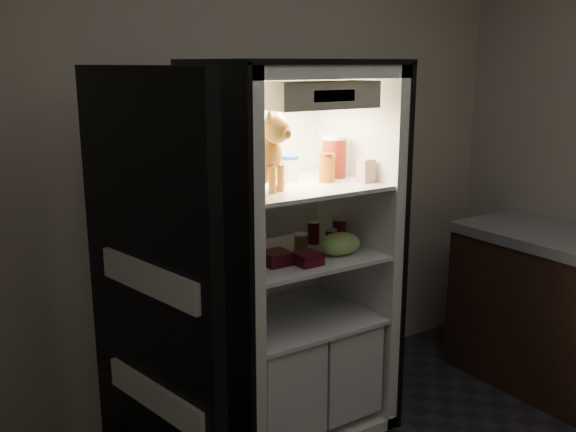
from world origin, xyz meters
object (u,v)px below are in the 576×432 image
(salsa_jar, at_px, (327,168))
(condiment_jar, at_px, (301,243))
(tabby_cat, at_px, (259,159))
(mayo_tub, at_px, (290,168))
(pepper_jar, at_px, (334,157))
(refrigerator, at_px, (288,278))
(soda_can_c, at_px, (331,240))
(berry_box_right, at_px, (308,259))
(cream_carton, at_px, (366,171))
(berry_box_left, at_px, (276,258))
(soda_can_a, at_px, (313,233))
(parmesan_shaker, at_px, (274,163))
(soda_can_b, at_px, (339,231))
(grape_bag, at_px, (340,244))

(salsa_jar, xyz_separation_m, condiment_jar, (-0.12, 0.05, -0.37))
(tabby_cat, bearing_deg, mayo_tub, 6.88)
(pepper_jar, bearing_deg, refrigerator, 174.82)
(tabby_cat, height_order, salsa_jar, tabby_cat)
(soda_can_c, height_order, berry_box_right, soda_can_c)
(refrigerator, height_order, salsa_jar, refrigerator)
(cream_carton, height_order, berry_box_left, cream_carton)
(soda_can_a, relative_size, soda_can_c, 1.05)
(tabby_cat, bearing_deg, condiment_jar, -11.97)
(parmesan_shaker, height_order, soda_can_b, parmesan_shaker)
(mayo_tub, bearing_deg, soda_can_c, -47.19)
(soda_can_b, height_order, condiment_jar, soda_can_b)
(soda_can_b, relative_size, condiment_jar, 1.35)
(condiment_jar, height_order, berry_box_left, condiment_jar)
(tabby_cat, xyz_separation_m, berry_box_right, (0.17, -0.15, -0.46))
(salsa_jar, distance_m, soda_can_c, 0.37)
(mayo_tub, distance_m, grape_bag, 0.45)
(parmesan_shaker, distance_m, berry_box_right, 0.50)
(tabby_cat, height_order, condiment_jar, tabby_cat)
(parmesan_shaker, height_order, berry_box_left, parmesan_shaker)
(salsa_jar, relative_size, soda_can_c, 1.28)
(mayo_tub, bearing_deg, salsa_jar, -47.56)
(grape_bag, relative_size, berry_box_left, 1.77)
(tabby_cat, distance_m, grape_bag, 0.59)
(tabby_cat, relative_size, cream_carton, 3.29)
(refrigerator, distance_m, tabby_cat, 0.68)
(tabby_cat, bearing_deg, soda_can_c, -24.22)
(soda_can_a, distance_m, grape_bag, 0.23)
(condiment_jar, bearing_deg, salsa_jar, -22.84)
(parmesan_shaker, height_order, grape_bag, parmesan_shaker)
(pepper_jar, relative_size, cream_carton, 1.84)
(refrigerator, relative_size, salsa_jar, 13.36)
(mayo_tub, relative_size, cream_carton, 1.09)
(cream_carton, bearing_deg, condiment_jar, 149.84)
(condiment_jar, xyz_separation_m, berry_box_right, (-0.09, -0.18, -0.02))
(mayo_tub, xyz_separation_m, condiment_jar, (0.01, -0.09, -0.36))
(soda_can_a, bearing_deg, soda_can_b, -28.99)
(tabby_cat, relative_size, mayo_tub, 3.03)
(grape_bag, distance_m, berry_box_right, 0.23)
(soda_can_c, distance_m, berry_box_right, 0.26)
(condiment_jar, xyz_separation_m, grape_bag, (0.13, -0.14, 0.01))
(tabby_cat, relative_size, pepper_jar, 1.79)
(soda_can_b, bearing_deg, salsa_jar, -152.11)
(condiment_jar, bearing_deg, parmesan_shaker, 137.75)
(tabby_cat, distance_m, berry_box_right, 0.51)
(berry_box_right, bearing_deg, grape_bag, 11.13)
(parmesan_shaker, distance_m, grape_bag, 0.51)
(tabby_cat, relative_size, parmesan_shaker, 1.98)
(berry_box_left, height_order, berry_box_right, berry_box_left)
(pepper_jar, relative_size, soda_can_c, 1.89)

